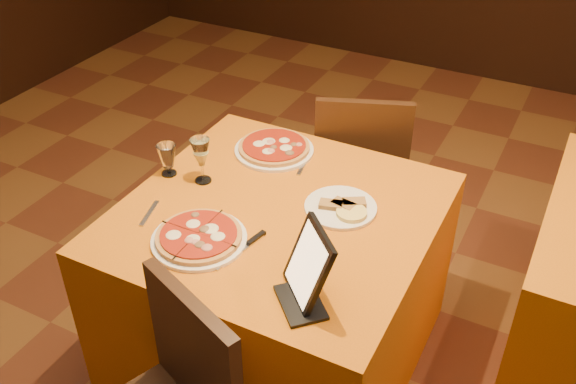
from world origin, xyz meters
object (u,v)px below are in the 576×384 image
at_px(main_table, 279,286).
at_px(pizza_far, 274,148).
at_px(chair_main_far, 359,168).
at_px(pizza_near, 199,238).
at_px(tablet, 309,264).
at_px(wine_glass, 201,160).
at_px(water_glass, 168,160).

xyz_separation_m(main_table, pizza_far, (-0.21, 0.35, 0.39)).
bearing_deg(chair_main_far, main_table, 68.95).
xyz_separation_m(pizza_near, tablet, (0.44, -0.06, 0.10)).
xyz_separation_m(chair_main_far, wine_glass, (-0.35, -0.80, 0.39)).
distance_m(main_table, pizza_near, 0.51).
xyz_separation_m(main_table, tablet, (0.28, -0.34, 0.49)).
distance_m(chair_main_far, water_glass, 1.02).
bearing_deg(tablet, wine_glass, -165.56).
bearing_deg(wine_glass, chair_main_far, 66.42).
bearing_deg(pizza_far, main_table, -59.62).
height_order(chair_main_far, pizza_far, chair_main_far).
height_order(main_table, chair_main_far, chair_main_far).
relative_size(chair_main_far, tablet, 3.73).
bearing_deg(chair_main_far, pizza_far, 45.55).
xyz_separation_m(chair_main_far, tablet, (0.28, -1.17, 0.41)).
relative_size(main_table, pizza_near, 3.36).
bearing_deg(tablet, chair_main_far, 148.62).
xyz_separation_m(pizza_far, tablet, (0.49, -0.69, 0.10)).
xyz_separation_m(chair_main_far, water_glass, (-0.50, -0.82, 0.36)).
height_order(chair_main_far, tablet, tablet).
bearing_deg(wine_glass, tablet, -30.61).
relative_size(pizza_near, pizza_far, 1.00).
relative_size(chair_main_far, pizza_near, 2.78).
height_order(main_table, water_glass, water_glass).
distance_m(pizza_near, pizza_far, 0.64).
relative_size(pizza_near, water_glass, 2.52).
bearing_deg(tablet, pizza_near, -142.57).
bearing_deg(pizza_near, chair_main_far, 81.98).
height_order(pizza_near, wine_glass, wine_glass).
distance_m(pizza_near, wine_glass, 0.38).
xyz_separation_m(water_glass, tablet, (0.78, -0.35, 0.06)).
height_order(wine_glass, water_glass, wine_glass).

